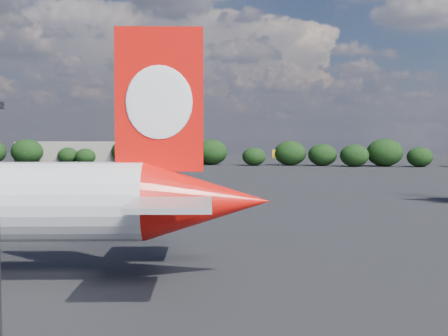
# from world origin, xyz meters

# --- Properties ---
(ground) EXTENTS (500.00, 500.00, 0.00)m
(ground) POSITION_xyz_m (0.00, 60.00, 0.00)
(ground) COLOR black
(ground) RESTS_ON ground
(terminal_building) EXTENTS (42.00, 16.00, 8.00)m
(terminal_building) POSITION_xyz_m (-65.00, 192.00, 4.00)
(terminal_building) COLOR gray
(terminal_building) RESTS_ON ground
(highway_sign) EXTENTS (6.00, 0.30, 4.50)m
(highway_sign) POSITION_xyz_m (-18.00, 176.00, 3.13)
(highway_sign) COLOR #166F2B
(highway_sign) RESTS_ON ground
(billboard_yellow) EXTENTS (5.00, 0.30, 5.50)m
(billboard_yellow) POSITION_xyz_m (12.00, 182.00, 3.87)
(billboard_yellow) COLOR yellow
(billboard_yellow) RESTS_ON ground
(horizon_treeline) EXTENTS (208.28, 17.16, 9.33)m
(horizon_treeline) POSITION_xyz_m (8.30, 180.26, 4.16)
(horizon_treeline) COLOR black
(horizon_treeline) RESTS_ON ground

